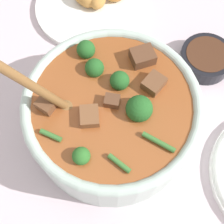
{
  "coord_description": "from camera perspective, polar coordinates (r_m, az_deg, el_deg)",
  "views": [
    {
      "loc": [
        -0.06,
        0.18,
        0.5
      ],
      "look_at": [
        0.0,
        0.0,
        0.07
      ],
      "focal_mm": 50.0,
      "sensor_mm": 36.0,
      "label": 1
    }
  ],
  "objects": [
    {
      "name": "ground_plane",
      "position": [
        0.53,
        0.0,
        -3.03
      ],
      "size": [
        4.0,
        4.0,
        0.0
      ],
      "primitive_type": "plane",
      "color": "silver"
    },
    {
      "name": "stew_bowl",
      "position": [
        0.47,
        -0.02,
        -0.35
      ],
      "size": [
        0.27,
        0.26,
        0.24
      ],
      "color": "#B2C6BC",
      "rests_on": "ground_plane"
    },
    {
      "name": "condiment_bowl",
      "position": [
        0.6,
        16.79,
        9.4
      ],
      "size": [
        0.09,
        0.09,
        0.03
      ],
      "color": "black",
      "rests_on": "ground_plane"
    },
    {
      "name": "food_plate",
      "position": [
        0.67,
        -4.1,
        19.23
      ],
      "size": [
        0.21,
        0.21,
        0.04
      ],
      "color": "white",
      "rests_on": "ground_plane"
    }
  ]
}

